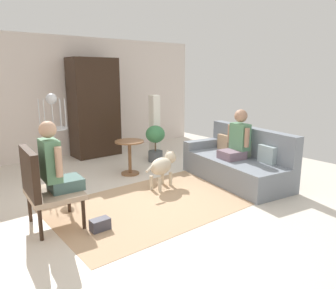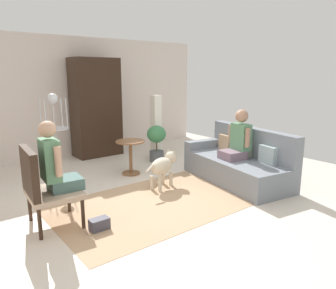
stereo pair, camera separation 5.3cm
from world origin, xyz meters
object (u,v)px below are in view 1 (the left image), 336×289
object	(u,v)px
person_on_armchair	(55,164)
handbag	(100,225)
person_on_couch	(237,138)
armoire_cabinet	(94,108)
column_lamp	(155,127)
armchair	(42,184)
couch	(238,163)
dog	(163,165)
potted_plant	(155,140)
bird_cage_stand	(54,130)
round_end_table	(130,153)

from	to	relation	value
person_on_armchair	handbag	world-z (taller)	person_on_armchair
person_on_couch	handbag	bearing A→B (deg)	-176.30
armoire_cabinet	column_lamp	bearing A→B (deg)	-45.53
armchair	couch	bearing A→B (deg)	-4.96
dog	column_lamp	distance (m)	1.98
person_on_armchair	armoire_cabinet	world-z (taller)	armoire_cabinet
handbag	dog	bearing A→B (deg)	25.61
dog	armoire_cabinet	size ratio (longest dim) A/B	0.35
potted_plant	bird_cage_stand	bearing A→B (deg)	174.10
bird_cage_stand	column_lamp	size ratio (longest dim) A/B	1.10
couch	person_on_armchair	xyz separation A→B (m)	(-3.04, 0.26, 0.47)
round_end_table	armoire_cabinet	size ratio (longest dim) A/B	0.29
potted_plant	column_lamp	xyz separation A→B (m)	(0.22, 0.32, 0.21)
person_on_armchair	column_lamp	distance (m)	3.44
person_on_couch	potted_plant	distance (m)	1.92
couch	person_on_couch	bearing A→B (deg)	-164.38
armoire_cabinet	handbag	size ratio (longest dim) A/B	9.42
round_end_table	handbag	distance (m)	2.19
person_on_armchair	dog	xyz separation A→B (m)	(1.81, 0.26, -0.41)
handbag	column_lamp	bearing A→B (deg)	42.86
bird_cage_stand	dog	bearing A→B (deg)	-52.38
person_on_couch	bird_cage_stand	distance (m)	3.13
dog	armoire_cabinet	bearing A→B (deg)	87.51
armchair	dog	size ratio (longest dim) A/B	1.30
person_on_couch	couch	bearing A→B (deg)	15.62
person_on_couch	dog	xyz separation A→B (m)	(-1.17, 0.54, -0.38)
dog	armoire_cabinet	world-z (taller)	armoire_cabinet
armoire_cabinet	potted_plant	bearing A→B (deg)	-60.72
round_end_table	dog	distance (m)	0.91
person_on_armchair	armoire_cabinet	size ratio (longest dim) A/B	0.40
couch	handbag	size ratio (longest dim) A/B	9.09
person_on_couch	handbag	xyz separation A→B (m)	(-2.66, -0.17, -0.67)
person_on_couch	potted_plant	world-z (taller)	person_on_couch
armchair	round_end_table	world-z (taller)	armchair
couch	column_lamp	xyz separation A→B (m)	(-0.17, 2.17, 0.37)
person_on_armchair	bird_cage_stand	world-z (taller)	bird_cage_stand
person_on_couch	bird_cage_stand	bearing A→B (deg)	138.57
person_on_couch	column_lamp	bearing A→B (deg)	93.05
column_lamp	person_on_armchair	bearing A→B (deg)	-146.32
person_on_armchair	column_lamp	xyz separation A→B (m)	(2.86, 1.91, -0.10)
couch	person_on_armchair	bearing A→B (deg)	175.03
dog	potted_plant	distance (m)	1.56
bird_cage_stand	armoire_cabinet	distance (m)	1.69
armchair	column_lamp	size ratio (longest dim) A/B	0.73
armoire_cabinet	handbag	distance (m)	3.82
potted_plant	handbag	distance (m)	3.11
potted_plant	handbag	xyz separation A→B (m)	(-2.32, -2.04, -0.39)
round_end_table	dog	world-z (taller)	round_end_table
armoire_cabinet	couch	bearing A→B (deg)	-70.44
armchair	person_on_couch	size ratio (longest dim) A/B	1.20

